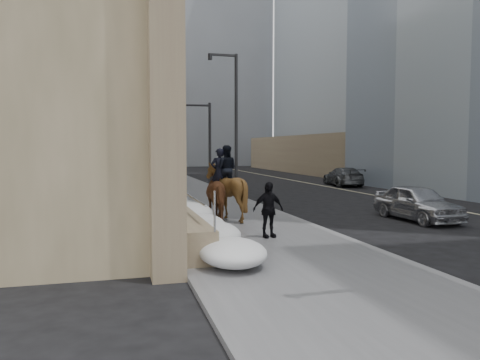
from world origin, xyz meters
name	(u,v)px	position (x,y,z in m)	size (l,w,h in m)	color
ground	(264,249)	(0.00, 0.00, 0.00)	(140.00, 140.00, 0.00)	black
sidewalk	(199,204)	(0.00, 10.00, 0.06)	(5.00, 80.00, 0.12)	#545457
curb	(251,202)	(2.62, 10.00, 0.06)	(0.24, 80.00, 0.12)	slate
lane_line	(392,198)	(10.50, 10.00, 0.01)	(0.15, 70.00, 0.01)	#BFB78C
limestone_building	(89,51)	(-5.26, 19.96, 8.90)	(6.10, 44.00, 18.00)	#837655
far_podium	(471,161)	(15.50, 10.00, 2.00)	(2.00, 80.00, 4.00)	#7E6951
bg_building_mid	(166,73)	(4.00, 60.00, 14.00)	(30.00, 12.00, 28.00)	slate
bg_building_far	(99,105)	(-6.00, 72.00, 10.00)	(24.00, 12.00, 20.00)	gray
streetlight_mid	(233,115)	(2.74, 14.00, 4.58)	(1.71, 0.24, 8.00)	#2D2D30
streetlight_far	(183,129)	(2.74, 34.00, 4.58)	(1.71, 0.24, 8.00)	#2D2D30
traffic_signal	(197,130)	(2.07, 22.00, 4.00)	(4.10, 0.22, 6.00)	#2D2D30
snow_bank	(174,200)	(-1.42, 8.11, 0.47)	(1.70, 18.10, 0.76)	silver
mounted_horse_left	(220,192)	(-0.19, 4.52, 1.13)	(1.03, 2.21, 2.59)	#532E19
mounted_horse_right	(226,188)	(0.01, 4.50, 1.26)	(2.20, 2.33, 2.70)	#482F14
pedestrian	(268,210)	(0.42, 0.92, 0.93)	(0.95, 0.40, 1.63)	black
car_silver	(417,203)	(7.07, 3.16, 0.67)	(1.59, 3.96, 1.35)	#B3B5BB
car_grey	(343,177)	(11.93, 18.28, 0.66)	(1.85, 4.55, 1.32)	#4E5255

